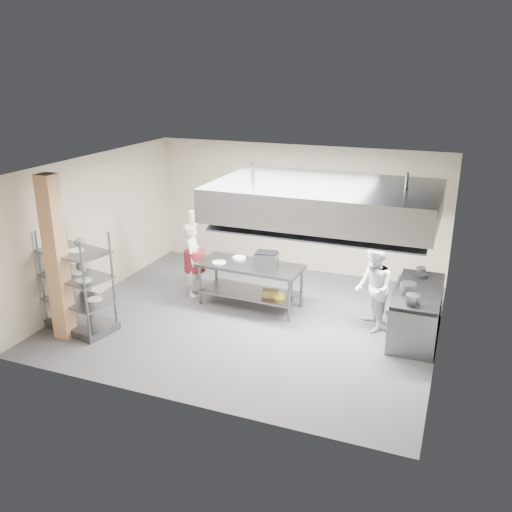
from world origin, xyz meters
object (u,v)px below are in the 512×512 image
at_px(cooking_range, 417,313).
at_px(griddle, 266,258).
at_px(island, 250,285).
at_px(chef_plating, 85,278).
at_px(chef_line, 373,288).
at_px(chef_head, 194,260).
at_px(stockpot, 408,288).
at_px(pass_rack, 77,281).

height_order(cooking_range, griddle, griddle).
distance_m(island, chef_plating, 3.25).
bearing_deg(island, chef_plating, -146.85).
bearing_deg(chef_line, cooking_range, 70.75).
bearing_deg(chef_head, chef_line, -106.73).
bearing_deg(cooking_range, stockpot, -120.12).
height_order(pass_rack, chef_line, pass_rack).
relative_size(island, chef_plating, 1.28).
distance_m(chef_head, griddle, 1.65).
relative_size(pass_rack, stockpot, 6.70).
relative_size(chef_line, chef_plating, 0.99).
height_order(pass_rack, chef_plating, pass_rack).
bearing_deg(chef_plating, chef_head, 111.83).
relative_size(island, chef_head, 1.33).
distance_m(cooking_range, griddle, 3.08).
relative_size(island, stockpot, 7.43).
distance_m(island, chef_line, 2.53).
height_order(island, chef_line, chef_line).
bearing_deg(island, griddle, 32.97).
distance_m(chef_plating, stockpot, 6.05).
distance_m(island, griddle, 0.66).
bearing_deg(griddle, stockpot, -17.42).
distance_m(cooking_range, chef_head, 4.67).
bearing_deg(stockpot, chef_plating, -167.58).
bearing_deg(stockpot, cooking_range, 59.88).
bearing_deg(pass_rack, chef_plating, 124.79).
bearing_deg(chef_plating, pass_rack, -5.48).
xyz_separation_m(chef_head, chef_plating, (-1.43, -1.76, 0.03)).
bearing_deg(chef_plating, chef_line, 77.04).
xyz_separation_m(cooking_range, stockpot, (-0.17, -0.30, 0.58)).
bearing_deg(chef_line, griddle, -121.96).
xyz_separation_m(chef_plating, griddle, (3.06, 1.81, 0.20)).
bearing_deg(chef_line, stockpot, 46.05).
height_order(chef_line, stockpot, chef_line).
xyz_separation_m(pass_rack, stockpot, (5.71, 1.76, 0.04)).
xyz_separation_m(cooking_range, chef_plating, (-6.08, -1.60, 0.41)).
bearing_deg(griddle, pass_rack, -148.79).
height_order(chef_plating, stockpot, chef_plating).
height_order(chef_head, chef_line, chef_line).
distance_m(chef_line, stockpot, 0.69).
xyz_separation_m(chef_line, chef_plating, (-5.28, -1.52, 0.01)).
relative_size(island, pass_rack, 1.11).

